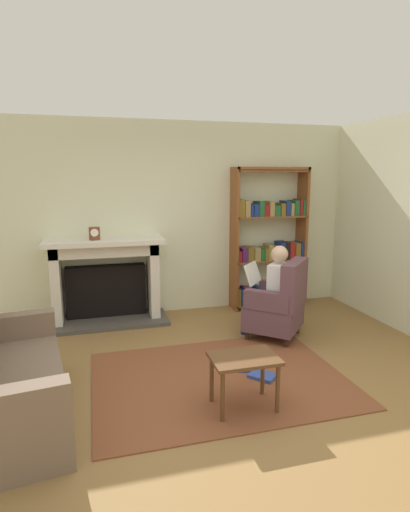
{
  "coord_description": "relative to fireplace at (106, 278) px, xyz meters",
  "views": [
    {
      "loc": [
        -1.11,
        -3.23,
        1.93
      ],
      "look_at": [
        0.1,
        1.2,
        1.05
      ],
      "focal_mm": 28.86,
      "sensor_mm": 36.0,
      "label": 1
    }
  ],
  "objects": [
    {
      "name": "scattered_books",
      "position": [
        1.35,
        -2.02,
        -0.57
      ],
      "size": [
        0.34,
        0.5,
        0.03
      ],
      "color": "#334CA5",
      "rests_on": "area_rug"
    },
    {
      "name": "ground",
      "position": [
        0.98,
        -2.3,
        -0.6
      ],
      "size": [
        14.0,
        14.0,
        0.0
      ],
      "primitive_type": "plane",
      "color": "olive"
    },
    {
      "name": "seated_reader",
      "position": [
        1.9,
        -1.09,
        0.02
      ],
      "size": [
        0.59,
        0.58,
        1.14
      ],
      "rotation": [
        0.0,
        0.0,
        3.97
      ],
      "color": "white",
      "rests_on": "ground"
    },
    {
      "name": "back_wall",
      "position": [
        0.98,
        0.25,
        0.75
      ],
      "size": [
        5.6,
        0.1,
        2.7
      ],
      "primitive_type": "cube",
      "color": "beige",
      "rests_on": "ground"
    },
    {
      "name": "area_rug",
      "position": [
        0.98,
        -2.0,
        -0.59
      ],
      "size": [
        2.4,
        1.8,
        0.01
      ],
      "primitive_type": "cube",
      "color": "brown",
      "rests_on": "ground"
    },
    {
      "name": "armchair_reading",
      "position": [
        1.99,
        -1.17,
        -0.17
      ],
      "size": [
        0.89,
        0.89,
        0.97
      ],
      "rotation": [
        0.0,
        0.0,
        3.97
      ],
      "color": "#331E14",
      "rests_on": "ground"
    },
    {
      "name": "bookshelf",
      "position": [
        2.39,
        0.03,
        0.37
      ],
      "size": [
        1.12,
        0.32,
        2.08
      ],
      "color": "brown",
      "rests_on": "ground"
    },
    {
      "name": "side_table",
      "position": [
        1.03,
        -2.53,
        -0.21
      ],
      "size": [
        0.56,
        0.39,
        0.46
      ],
      "color": "brown",
      "rests_on": "ground"
    },
    {
      "name": "sofa_floral",
      "position": [
        -0.85,
        -2.19,
        -0.28
      ],
      "size": [
        0.96,
        1.79,
        0.85
      ],
      "rotation": [
        0.0,
        0.0,
        1.71
      ],
      "color": "#766150",
      "rests_on": "ground"
    },
    {
      "name": "mantel_clock",
      "position": [
        -0.12,
        -0.1,
        0.62
      ],
      "size": [
        0.14,
        0.14,
        0.16
      ],
      "color": "brown",
      "rests_on": "fireplace"
    },
    {
      "name": "fireplace",
      "position": [
        0.0,
        0.0,
        0.0
      ],
      "size": [
        1.58,
        0.64,
        1.14
      ],
      "color": "#4C4742",
      "rests_on": "ground"
    },
    {
      "name": "side_wall_right",
      "position": [
        3.63,
        -1.05,
        0.75
      ],
      "size": [
        0.1,
        5.2,
        2.7
      ],
      "primitive_type": "cube",
      "color": "beige",
      "rests_on": "ground"
    }
  ]
}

